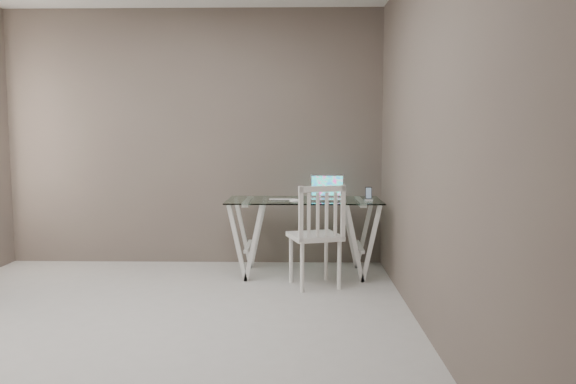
% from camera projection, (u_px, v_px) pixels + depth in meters
% --- Properties ---
extents(room, '(4.50, 4.52, 2.71)m').
position_uv_depth(room, '(121.00, 83.00, 3.73)').
color(room, '#B3B0AB').
rests_on(room, ground).
extents(desk, '(1.50, 0.70, 0.75)m').
position_uv_depth(desk, '(304.00, 236.00, 5.53)').
color(desk, silver).
rests_on(desk, ground).
extents(chair, '(0.54, 0.54, 0.94)m').
position_uv_depth(chair, '(318.00, 231.00, 5.01)').
color(chair, white).
rests_on(chair, ground).
extents(laptop, '(0.34, 0.29, 0.24)m').
position_uv_depth(laptop, '(328.00, 193.00, 5.51)').
color(laptop, '#BCBCC1').
rests_on(laptop, desk).
extents(keyboard, '(0.26, 0.11, 0.01)m').
position_uv_depth(keyboard, '(282.00, 200.00, 5.45)').
color(keyboard, silver).
rests_on(keyboard, desk).
extents(mouse, '(0.12, 0.07, 0.04)m').
position_uv_depth(mouse, '(296.00, 201.00, 5.22)').
color(mouse, white).
rests_on(mouse, desk).
extents(phone_dock, '(0.07, 0.07, 0.13)m').
position_uv_depth(phone_dock, '(369.00, 197.00, 5.38)').
color(phone_dock, white).
rests_on(phone_dock, desk).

